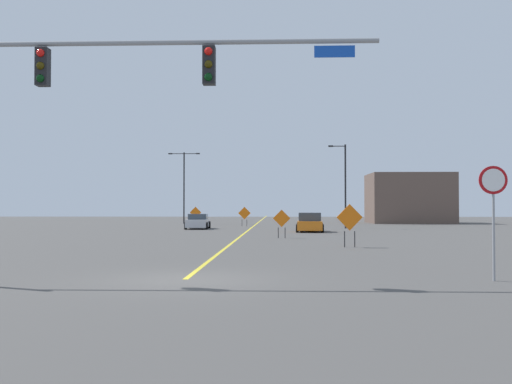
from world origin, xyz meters
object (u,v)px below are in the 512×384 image
construction_sign_left_shoulder (282,220)px  construction_sign_right_shoulder (350,220)px  traffic_signal_assembly (46,87)px  car_orange_near (310,223)px  stop_sign (493,200)px  construction_sign_right_lane (244,214)px  street_lamp_mid_right (344,182)px  car_silver_approaching (198,222)px  street_lamp_far_right (184,181)px  construction_sign_left_lane (196,214)px

construction_sign_left_shoulder → construction_sign_right_shoulder: bearing=-68.8°
traffic_signal_assembly → construction_sign_left_shoulder: traffic_signal_assembly is taller
construction_sign_left_shoulder → car_orange_near: 9.73m
traffic_signal_assembly → stop_sign: (12.14, 0.01, -3.13)m
traffic_signal_assembly → construction_sign_right_lane: (2.95, 44.34, -4.05)m
construction_sign_left_shoulder → car_orange_near: construction_sign_left_shoulder is taller
street_lamp_mid_right → car_silver_approaching: size_ratio=1.70×
stop_sign → car_silver_approaching: stop_sign is taller
street_lamp_far_right → car_orange_near: street_lamp_far_right is taller
construction_sign_left_lane → car_silver_approaching: bearing=-80.6°
street_lamp_far_right → street_lamp_mid_right: bearing=-40.3°
traffic_signal_assembly → construction_sign_right_lane: traffic_signal_assembly is taller
construction_sign_left_shoulder → street_lamp_mid_right: bearing=71.1°
traffic_signal_assembly → car_silver_approaching: bearing=91.2°
construction_sign_left_lane → car_orange_near: (11.05, -14.23, -0.56)m
street_lamp_far_right → construction_sign_right_shoulder: 42.50m
stop_sign → street_lamp_far_right: 55.62m
street_lamp_far_right → car_silver_approaching: (3.81, -16.00, -4.30)m
construction_sign_left_shoulder → construction_sign_right_shoulder: 9.07m
street_lamp_mid_right → construction_sign_left_shoulder: (-5.80, -16.93, -3.09)m
street_lamp_far_right → construction_sign_right_lane: bearing=-48.8°
street_lamp_mid_right → construction_sign_right_lane: (-9.45, 5.77, -2.99)m
street_lamp_far_right → car_orange_near: size_ratio=1.82×
traffic_signal_assembly → street_lamp_mid_right: (12.40, 38.56, -1.06)m
construction_sign_right_lane → construction_sign_left_lane: bearing=169.1°
construction_sign_left_lane → construction_sign_left_shoulder: construction_sign_left_lane is taller
stop_sign → street_lamp_mid_right: (0.26, 38.56, 2.07)m
construction_sign_left_shoulder → construction_sign_right_shoulder: construction_sign_right_shoulder is taller
traffic_signal_assembly → car_silver_approaching: traffic_signal_assembly is taller
stop_sign → construction_sign_right_lane: size_ratio=1.56×
street_lamp_mid_right → construction_sign_left_shoulder: 18.16m
construction_sign_left_shoulder → car_silver_approaching: (-7.40, 15.34, -0.51)m
car_silver_approaching → car_orange_near: bearing=-31.3°
construction_sign_right_shoulder → construction_sign_left_shoulder: bearing=111.2°
street_lamp_far_right → car_silver_approaching: bearing=-76.6°
street_lamp_mid_right → street_lamp_far_right: bearing=139.7°
traffic_signal_assembly → street_lamp_far_right: (-4.60, 52.98, -0.36)m
stop_sign → street_lamp_far_right: size_ratio=0.37×
construction_sign_right_lane → construction_sign_right_shoulder: bearing=-77.5°
street_lamp_mid_right → construction_sign_right_lane: size_ratio=3.90×
stop_sign → street_lamp_mid_right: size_ratio=0.40×
traffic_signal_assembly → construction_sign_right_lane: 44.62m
stop_sign → construction_sign_left_lane: bearing=107.5°
stop_sign → construction_sign_left_shoulder: 22.35m
stop_sign → street_lamp_mid_right: bearing=89.6°
construction_sign_left_shoulder → construction_sign_right_shoulder: size_ratio=0.85×
traffic_signal_assembly → construction_sign_right_lane: bearing=86.2°
construction_sign_left_lane → construction_sign_right_shoulder: 34.33m
traffic_signal_assembly → stop_sign: traffic_signal_assembly is taller
construction_sign_right_shoulder → stop_sign: bearing=-80.2°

